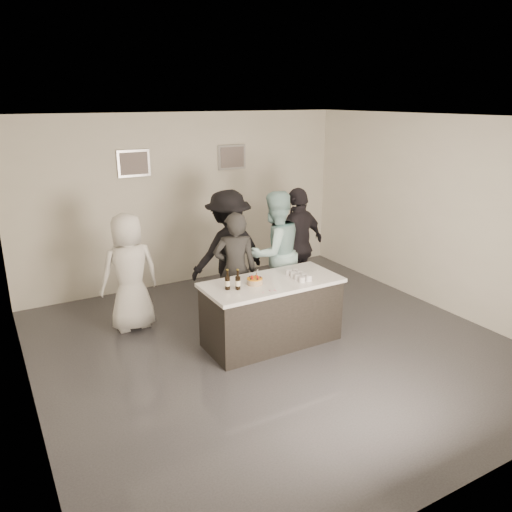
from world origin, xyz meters
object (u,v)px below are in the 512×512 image
bar_counter (272,312)px  person_guest_back (228,252)px  person_guest_right (298,245)px  cake (255,281)px  beer_bottle_b (238,280)px  person_guest_left (129,272)px  person_main_blue (275,253)px  beer_bottle_a (227,280)px  person_main_black (235,271)px

bar_counter → person_guest_back: (0.01, 1.31, 0.51)m
person_guest_right → cake: bearing=22.4°
bar_counter → beer_bottle_b: beer_bottle_b is taller
cake → person_guest_left: (-1.26, 1.39, -0.08)m
beer_bottle_b → person_main_blue: person_main_blue is taller
person_guest_back → bar_counter: bearing=83.3°
beer_bottle_a → beer_bottle_b: 0.13m
beer_bottle_b → person_main_blue: bearing=39.9°
person_guest_back → beer_bottle_b: bearing=61.9°
person_guest_back → person_main_blue: bearing=139.1°
bar_counter → beer_bottle_b: (-0.53, -0.05, 0.58)m
person_guest_left → cake: bearing=130.0°
person_main_black → person_guest_right: bearing=-141.6°
beer_bottle_a → person_guest_back: size_ratio=0.14×
person_main_blue → person_guest_right: bearing=-166.3°
cake → person_guest_back: 1.33m
person_guest_left → person_guest_back: 1.54m
bar_counter → person_guest_back: size_ratio=0.97×
cake → person_main_blue: 1.24m
person_main_black → person_guest_left: (-1.34, 0.68, -0.00)m
cake → person_guest_back: (0.27, 1.30, 0.02)m
beer_bottle_a → person_guest_left: (-0.87, 1.38, -0.17)m
beer_bottle_b → person_guest_left: 1.75m
cake → person_guest_right: 1.80m
person_guest_right → person_guest_back: bearing=-25.3°
person_main_black → beer_bottle_b: bearing=87.6°
person_main_black → beer_bottle_a: bearing=78.6°
beer_bottle_b → person_guest_left: (-0.99, 1.44, -0.17)m
bar_counter → person_main_blue: size_ratio=0.97×
beer_bottle_b → person_guest_right: bearing=33.9°
bar_counter → person_main_blue: bearing=56.4°
beer_bottle_a → person_guest_left: bearing=122.4°
cake → beer_bottle_b: (-0.28, -0.05, 0.09)m
person_main_blue → person_guest_right: person_main_blue is taller
beer_bottle_a → bar_counter: bearing=-1.5°
bar_counter → beer_bottle_b: size_ratio=7.15×
beer_bottle_b → person_guest_back: size_ratio=0.14×
beer_bottle_a → person_guest_right: 2.12m
beer_bottle_a → person_main_blue: (1.25, 0.89, -0.07)m
bar_counter → cake: 0.55m
person_guest_left → beer_bottle_b: bearing=122.1°
bar_counter → person_guest_left: person_guest_left is taller
beer_bottle_a → person_guest_back: (0.66, 1.29, -0.07)m
beer_bottle_a → beer_bottle_b: bearing=-28.2°
person_guest_left → person_guest_right: bearing=171.4°
cake → person_guest_right: size_ratio=0.11×
person_guest_right → person_guest_back: size_ratio=0.99×
person_main_blue → person_guest_back: bearing=-39.9°
bar_counter → person_guest_left: 2.10m
bar_counter → person_guest_right: 1.68m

